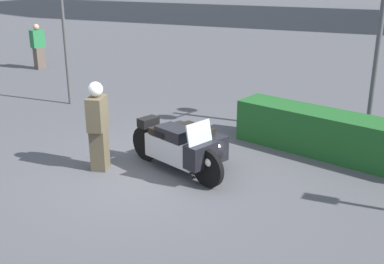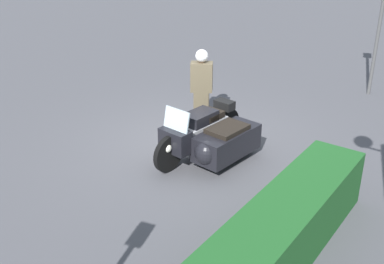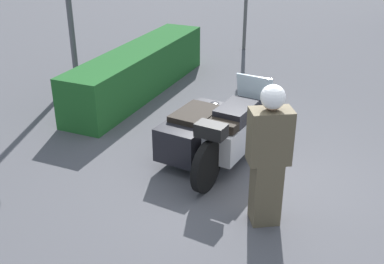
{
  "view_description": "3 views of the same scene",
  "coord_description": "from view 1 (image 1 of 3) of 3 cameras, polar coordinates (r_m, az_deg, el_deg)",
  "views": [
    {
      "loc": [
        6.17,
        -6.05,
        3.87
      ],
      "look_at": [
        0.77,
        0.53,
        0.86
      ],
      "focal_mm": 45.0,
      "sensor_mm": 36.0,
      "label": 1
    },
    {
      "loc": [
        7.57,
        5.25,
        4.5
      ],
      "look_at": [
        0.56,
        0.26,
        0.51
      ],
      "focal_mm": 45.0,
      "sensor_mm": 36.0,
      "label": 2
    },
    {
      "loc": [
        -5.6,
        -1.57,
        3.54
      ],
      "look_at": [
        -0.64,
        0.59,
        0.95
      ],
      "focal_mm": 45.0,
      "sensor_mm": 36.0,
      "label": 3
    }
  ],
  "objects": [
    {
      "name": "officer_rider",
      "position": [
        9.41,
        -11.09,
        0.91
      ],
      "size": [
        0.5,
        0.56,
        1.76
      ],
      "rotation": [
        0.0,
        0.0,
        0.54
      ],
      "color": "brown",
      "rests_on": "ground"
    },
    {
      "name": "traffic_light_far",
      "position": [
        13.92,
        -14.91,
        12.52
      ],
      "size": [
        0.22,
        0.29,
        3.57
      ],
      "rotation": [
        0.0,
        0.0,
        0.27
      ],
      "color": "#4C4C4C",
      "rests_on": "ground"
    },
    {
      "name": "police_motorcycle",
      "position": [
        9.42,
        -0.54,
        -1.6
      ],
      "size": [
        2.48,
        1.38,
        1.18
      ],
      "rotation": [
        0.0,
        0.0,
        -0.11
      ],
      "color": "black",
      "rests_on": "ground"
    },
    {
      "name": "ground_plane",
      "position": [
        9.47,
        -5.66,
        -4.74
      ],
      "size": [
        160.0,
        160.0,
        0.0
      ],
      "primitive_type": "plane",
      "color": "#4C4C51"
    },
    {
      "name": "hedge_bush_curbside",
      "position": [
        10.45,
        16.53,
        -0.4
      ],
      "size": [
        4.35,
        0.85,
        0.92
      ],
      "primitive_type": "cube",
      "color": "#1E5623",
      "rests_on": "ground"
    },
    {
      "name": "pedestrian_bystander",
      "position": [
        19.38,
        -17.77,
        9.62
      ],
      "size": [
        0.32,
        0.49,
        1.69
      ],
      "rotation": [
        0.0,
        0.0,
        -0.05
      ],
      "color": "brown",
      "rests_on": "ground"
    }
  ]
}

